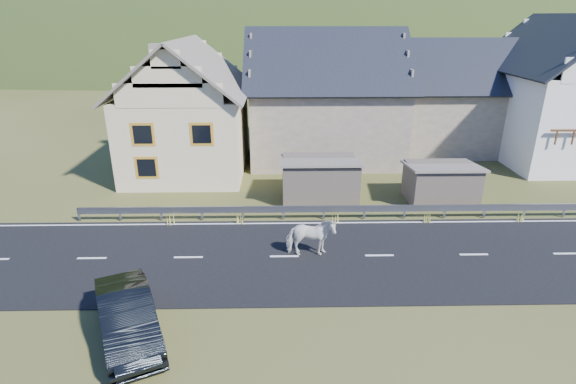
{
  "coord_description": "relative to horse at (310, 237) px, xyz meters",
  "views": [
    {
      "loc": [
        -4.16,
        -16.46,
        9.44
      ],
      "look_at": [
        -3.8,
        2.42,
        1.98
      ],
      "focal_mm": 28.0,
      "sensor_mm": 36.0,
      "label": 1
    }
  ],
  "objects": [
    {
      "name": "shed_right",
      "position": [
        7.41,
        5.92,
        0.11
      ],
      "size": [
        3.8,
        2.9,
        2.2
      ],
      "primitive_type": "cube",
      "color": "brown",
      "rests_on": "ground"
    },
    {
      "name": "horse",
      "position": [
        0.0,
        0.0,
        0.0
      ],
      "size": [
        0.92,
        2.01,
        1.7
      ],
      "primitive_type": "imported",
      "rotation": [
        0.0,
        0.0,
        1.57
      ],
      "color": "white",
      "rests_on": "road"
    },
    {
      "name": "house_stone_a",
      "position": [
        1.91,
        14.92,
        3.74
      ],
      "size": [
        10.8,
        9.8,
        8.9
      ],
      "color": "#A0907C",
      "rests_on": "ground"
    },
    {
      "name": "car",
      "position": [
        -5.99,
        -4.97,
        -0.14
      ],
      "size": [
        3.31,
        4.77,
        1.49
      ],
      "primitive_type": "imported",
      "rotation": [
        0.0,
        0.0,
        0.43
      ],
      "color": "black",
      "rests_on": "ground"
    },
    {
      "name": "guardrail",
      "position": [
        2.91,
        3.6,
        -0.33
      ],
      "size": [
        28.1,
        0.09,
        0.75
      ],
      "color": "#93969B",
      "rests_on": "ground"
    },
    {
      "name": "house_stone_b",
      "position": [
        11.91,
        16.92,
        3.35
      ],
      "size": [
        9.8,
        8.8,
        8.1
      ],
      "color": "#A0907C",
      "rests_on": "ground"
    },
    {
      "name": "mountain",
      "position": [
        7.91,
        179.92,
        -20.89
      ],
      "size": [
        440.0,
        280.0,
        260.0
      ],
      "primitive_type": "ellipsoid",
      "color": "#283E16",
      "rests_on": "ground"
    },
    {
      "name": "house_white",
      "position": [
        17.91,
        13.92,
        4.17
      ],
      "size": [
        8.8,
        10.8,
        9.7
      ],
      "color": "white",
      "rests_on": "ground"
    },
    {
      "name": "conifer_patch",
      "position": [
        -52.09,
        109.92,
        5.11
      ],
      "size": [
        76.0,
        50.0,
        28.0
      ],
      "primitive_type": "ellipsoid",
      "color": "black",
      "rests_on": "ground"
    },
    {
      "name": "road",
      "position": [
        2.91,
        -0.08,
        -0.87
      ],
      "size": [
        60.0,
        7.0,
        0.04
      ],
      "primitive_type": "cube",
      "color": "black",
      "rests_on": "ground"
    },
    {
      "name": "lane_markings",
      "position": [
        2.91,
        -0.08,
        -0.84
      ],
      "size": [
        60.0,
        6.6,
        0.01
      ],
      "primitive_type": "cube",
      "color": "silver",
      "rests_on": "road"
    },
    {
      "name": "shed_left",
      "position": [
        0.91,
        6.42,
        0.21
      ],
      "size": [
        4.3,
        3.3,
        2.4
      ],
      "primitive_type": "cube",
      "color": "brown",
      "rests_on": "ground"
    },
    {
      "name": "ground",
      "position": [
        2.91,
        -0.08,
        -0.89
      ],
      "size": [
        160.0,
        160.0,
        0.0
      ],
      "primitive_type": "plane",
      "color": "#353D16",
      "rests_on": "ground"
    },
    {
      "name": "house_cream",
      "position": [
        -7.09,
        11.92,
        3.47
      ],
      "size": [
        7.8,
        9.8,
        8.3
      ],
      "color": "beige",
      "rests_on": "ground"
    }
  ]
}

